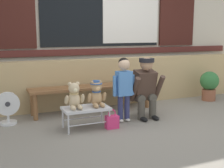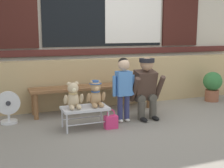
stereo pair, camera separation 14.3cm
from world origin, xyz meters
TOP-DOWN VIEW (x-y plane):
  - ground_plane at (0.00, 0.00)m, footprint 60.00×60.00m
  - brick_low_wall at (0.00, 1.43)m, footprint 6.36×0.25m
  - shop_facade at (0.00, 1.94)m, footprint 6.49×0.26m
  - wooden_bench_long at (-0.49, 1.06)m, footprint 2.10×0.40m
  - small_display_bench at (-0.88, 0.26)m, footprint 0.64×0.36m
  - teddy_bear_plain at (-1.04, 0.26)m, footprint 0.28×0.26m
  - teddy_bear_with_hat at (-0.72, 0.26)m, footprint 0.28×0.27m
  - child_standing at (-0.26, 0.34)m, footprint 0.35×0.18m
  - adult_crouching at (0.13, 0.39)m, footprint 0.50×0.49m
  - handbag_on_ground at (-0.55, 0.11)m, footprint 0.18×0.11m
  - potted_plant at (1.86, 0.93)m, footprint 0.36×0.36m
  - floor_fan at (-1.86, 0.86)m, footprint 0.34×0.24m

SIDE VIEW (x-z plane):
  - ground_plane at x=0.00m, z-range 0.00..0.00m
  - handbag_on_ground at x=-0.55m, z-range -0.04..0.23m
  - floor_fan at x=-1.86m, z-range 0.00..0.48m
  - small_display_bench at x=-0.88m, z-range 0.12..0.42m
  - potted_plant at x=1.86m, z-range 0.04..0.61m
  - wooden_bench_long at x=-0.49m, z-range 0.15..0.59m
  - brick_low_wall at x=0.00m, z-range 0.00..0.85m
  - teddy_bear_plain at x=-1.04m, z-range 0.28..0.65m
  - teddy_bear_with_hat at x=-0.72m, z-range 0.29..0.65m
  - adult_crouching at x=0.13m, z-range 0.01..0.96m
  - child_standing at x=-0.26m, z-range 0.11..1.07m
  - shop_facade at x=0.00m, z-range 0.00..3.64m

